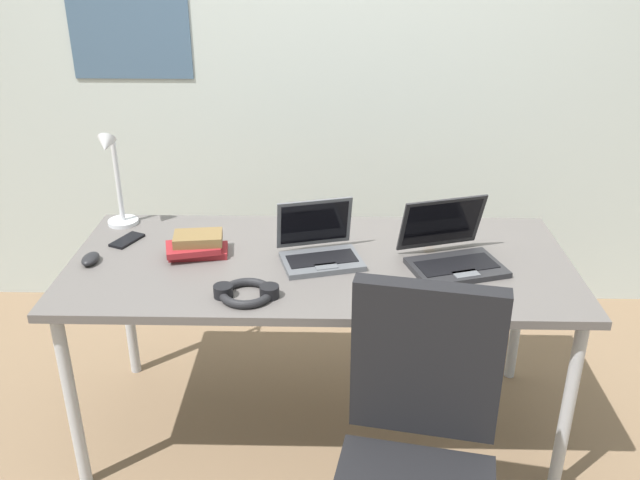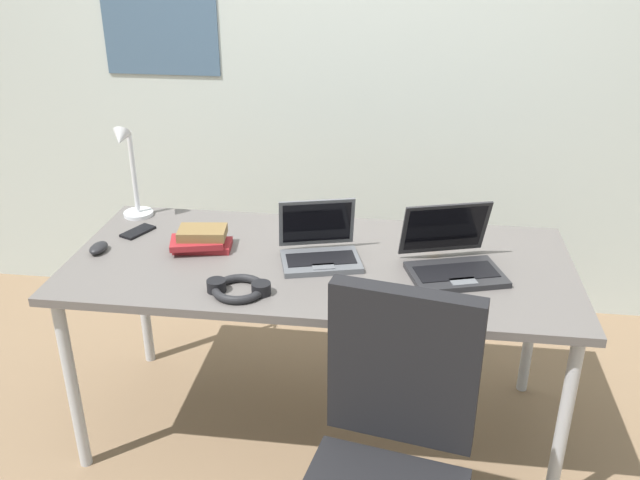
% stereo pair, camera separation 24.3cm
% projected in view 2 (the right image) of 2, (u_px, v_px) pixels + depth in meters
% --- Properties ---
extents(ground_plane, '(12.00, 12.00, 0.00)m').
position_uv_depth(ground_plane, '(320.00, 423.00, 2.78)').
color(ground_plane, '#7A6047').
extents(wall_back, '(6.00, 0.13, 2.60)m').
position_uv_depth(wall_back, '(351.00, 49.00, 3.22)').
color(wall_back, '#B2BCB7').
rests_on(wall_back, ground_plane).
extents(desk, '(1.80, 0.80, 0.74)m').
position_uv_depth(desk, '(320.00, 274.00, 2.49)').
color(desk, '#595451').
rests_on(desk, ground_plane).
extents(desk_lamp, '(0.12, 0.18, 0.40)m').
position_uv_depth(desk_lamp, '(130.00, 173.00, 2.73)').
color(desk_lamp, silver).
rests_on(desk_lamp, desk).
extents(laptop_back_left, '(0.38, 0.36, 0.23)m').
position_uv_depth(laptop_back_left, '(452.00, 260.00, 2.37)').
color(laptop_back_left, '#232326').
rests_on(laptop_back_left, desk).
extents(laptop_back_right, '(0.33, 0.29, 0.21)m').
position_uv_depth(laptop_back_right, '(320.00, 249.00, 2.45)').
color(laptop_back_right, '#515459').
rests_on(laptop_back_right, desk).
extents(computer_mouse, '(0.06, 0.10, 0.03)m').
position_uv_depth(computer_mouse, '(99.00, 248.00, 2.52)').
color(computer_mouse, black).
rests_on(computer_mouse, desk).
extents(cell_phone, '(0.11, 0.15, 0.01)m').
position_uv_depth(cell_phone, '(138.00, 232.00, 2.68)').
color(cell_phone, black).
rests_on(cell_phone, desk).
extents(headphones, '(0.21, 0.18, 0.04)m').
position_uv_depth(headphones, '(239.00, 288.00, 2.24)').
color(headphones, black).
rests_on(headphones, desk).
extents(pill_bottle, '(0.04, 0.04, 0.08)m').
position_uv_depth(pill_bottle, '(437.00, 237.00, 2.55)').
color(pill_bottle, gold).
rests_on(pill_bottle, desk).
extents(book_stack, '(0.23, 0.17, 0.08)m').
position_uv_depth(book_stack, '(201.00, 240.00, 2.53)').
color(book_stack, maroon).
rests_on(book_stack, desk).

